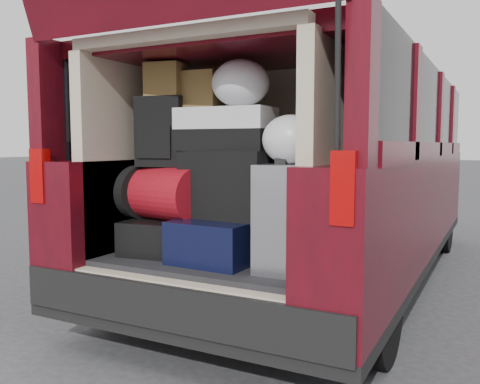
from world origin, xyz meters
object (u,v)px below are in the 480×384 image
object	(u,v)px
red_duffel	(166,193)
twotone_duffel	(226,129)
silver_roller	(285,217)
black_soft_case	(231,184)
black_hardshell	(164,235)
backpack	(163,132)
navy_hardshell	(223,239)

from	to	relation	value
red_duffel	twotone_duffel	xyz separation A→B (m)	(0.37, 0.06, 0.37)
silver_roller	black_soft_case	distance (m)	0.42
black_hardshell	black_soft_case	bearing A→B (deg)	-4.29
red_duffel	twotone_duffel	world-z (taller)	twotone_duffel
red_duffel	backpack	size ratio (longest dim) A/B	1.17
silver_roller	twotone_duffel	world-z (taller)	twotone_duffel
navy_hardshell	backpack	bearing A→B (deg)	176.63
black_hardshell	backpack	world-z (taller)	backpack
twotone_duffel	red_duffel	bearing A→B (deg)	-173.60
black_hardshell	backpack	size ratio (longest dim) A/B	1.21
navy_hardshell	black_hardshell	bearing A→B (deg)	177.40
black_hardshell	twotone_duffel	xyz separation A→B (m)	(0.41, 0.03, 0.63)
black_hardshell	red_duffel	bearing A→B (deg)	-42.05
navy_hardshell	red_duffel	distance (m)	0.45
red_duffel	black_soft_case	bearing A→B (deg)	19.17
silver_roller	red_duffel	world-z (taller)	silver_roller
black_soft_case	backpack	bearing A→B (deg)	-172.73
backpack	black_soft_case	bearing A→B (deg)	-7.01
red_duffel	black_soft_case	xyz separation A→B (m)	(0.41, 0.05, 0.07)
silver_roller	backpack	size ratio (longest dim) A/B	1.33
red_duffel	black_soft_case	size ratio (longest dim) A/B	0.92
red_duffel	navy_hardshell	bearing A→B (deg)	10.81
navy_hardshell	red_duffel	world-z (taller)	red_duffel
red_duffel	black_hardshell	bearing A→B (deg)	156.85
backpack	red_duffel	bearing A→B (deg)	-47.87
black_soft_case	black_hardshell	bearing A→B (deg)	-171.95
black_hardshell	twotone_duffel	bearing A→B (deg)	-3.49
black_hardshell	black_soft_case	size ratio (longest dim) A/B	0.95
navy_hardshell	twotone_duffel	world-z (taller)	twotone_duffel
black_hardshell	black_soft_case	distance (m)	0.55
twotone_duffel	navy_hardshell	bearing A→B (deg)	-79.48
silver_roller	backpack	bearing A→B (deg)	169.64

